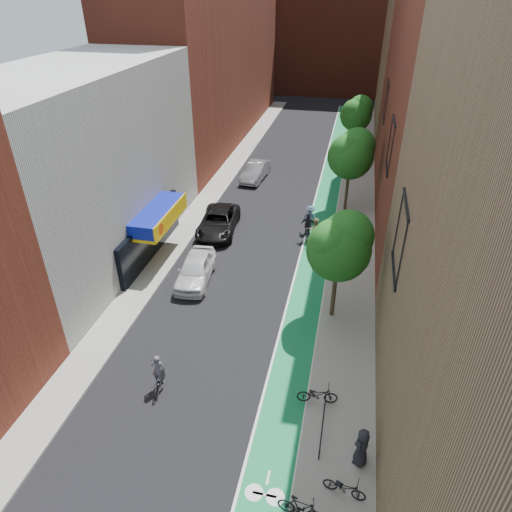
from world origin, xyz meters
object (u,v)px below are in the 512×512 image
Objects in this scene: cyclist_lane_far at (310,220)px; pedestrian at (362,447)px; parked_car_black at (218,222)px; parked_car_silver at (256,171)px; cyclist_lane_near at (315,234)px; cyclist_lead at (159,379)px; cyclist_lane_mid at (308,230)px; parked_car_white at (196,269)px.

cyclist_lane_far reaches higher than pedestrian.
cyclist_lane_far is at bearing 6.24° from parked_car_black.
cyclist_lane_near reaches higher than parked_car_silver.
cyclist_lane_near is at bearing -118.43° from cyclist_lead.
cyclist_lane_near is 0.88m from cyclist_lane_mid.
parked_car_black is 15.50m from cyclist_lead.
parked_car_white is at bearing 35.36° from cyclist_lane_near.
cyclist_lead reaches higher than parked_car_silver.
cyclist_lane_far is (6.67, 1.38, 0.19)m from parked_car_black.
parked_car_white is 2.70× the size of pedestrian.
cyclist_lane_mid reaches higher than cyclist_lead.
parked_car_silver is at bearing -47.25° from cyclist_lane_far.
cyclist_lane_mid is at bearing -144.88° from pedestrian.
cyclist_lead reaches higher than parked_car_black.
pedestrian is (4.16, -17.36, 0.20)m from cyclist_lane_mid.
cyclist_lane_far is (6.20, -9.36, 0.18)m from parked_car_silver.
parked_car_silver is at bearing 84.50° from parked_car_white.
parked_car_black is 2.66× the size of cyclist_lane_near.
cyclist_lead reaches higher than pedestrian.
cyclist_lane_near is 1.01× the size of cyclist_lane_far.
cyclist_lane_far is at bearing -145.81° from pedestrian.
cyclist_lane_near is (6.76, -11.35, 0.16)m from parked_car_silver.
pedestrian reaches higher than parked_car_black.
cyclist_lane_near is 1.00× the size of cyclist_lane_mid.
cyclist_lane_mid is at bearing -54.73° from parked_car_silver.
parked_car_silver is 29.90m from pedestrian.
cyclist_lead is (1.25, -8.85, -0.16)m from parked_car_white.
parked_car_silver is (0.47, 10.74, 0.01)m from parked_car_black.
cyclist_lane_mid reaches higher than parked_car_black.
parked_car_black is 1.17× the size of parked_car_silver.
pedestrian is (9.11, -1.91, 0.38)m from cyclist_lead.
parked_car_black is 10.75m from parked_car_silver.
parked_car_silver is (0.00, 17.29, -0.02)m from parked_car_white.
parked_car_white is at bearing -91.32° from parked_car_black.
cyclist_lane_mid reaches higher than cyclist_lane_near.
parked_car_black is at bearing 20.88° from cyclist_lane_far.
cyclist_lead is 0.92× the size of cyclist_lane_mid.
parked_car_white reaches higher than parked_car_silver.
cyclist_lane_mid is at bearing 99.23° from cyclist_lane_far.
cyclist_lane_mid is 1.21× the size of pedestrian.
cyclist_lead is at bearing -80.22° from pedestrian.
cyclist_lane_far is 19.15m from pedestrian.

